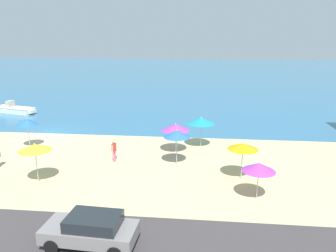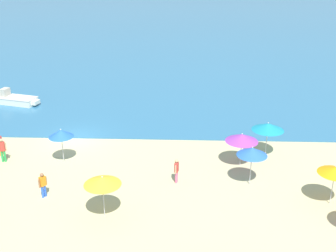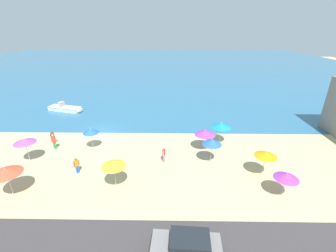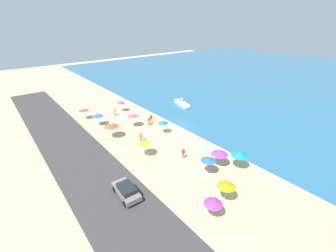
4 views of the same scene
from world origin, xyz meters
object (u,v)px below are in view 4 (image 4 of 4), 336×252
beach_umbrella_6 (240,154)px  bather_4 (115,111)px  beach_umbrella_11 (121,102)px  skiff_nearshore (182,103)px  beach_umbrella_10 (163,122)px  bather_1 (149,121)px  bather_2 (151,118)px  beach_umbrella_7 (208,159)px  beach_umbrella_1 (98,115)px  beach_umbrella_5 (111,125)px  bather_0 (141,136)px  parked_car_0 (126,190)px  beach_umbrella_3 (220,153)px  beach_umbrella_4 (133,115)px  beach_umbrella_0 (226,185)px  beach_umbrella_9 (213,202)px  bather_3 (183,153)px  beach_umbrella_8 (144,142)px  beach_umbrella_2 (84,110)px

beach_umbrella_6 → bather_4: size_ratio=1.44×
beach_umbrella_11 → skiff_nearshore: (5.31, 12.53, -1.62)m
bather_4 → beach_umbrella_10: bearing=13.4°
bather_1 → bather_2: 1.14m
beach_umbrella_11 → beach_umbrella_7: bearing=-4.3°
beach_umbrella_1 → beach_umbrella_7: (22.54, 4.78, 0.22)m
beach_umbrella_5 → beach_umbrella_7: (16.55, 4.94, 0.03)m
bather_0 → parked_car_0: (9.53, -8.02, -0.08)m
beach_umbrella_3 → beach_umbrella_4: beach_umbrella_4 is taller
beach_umbrella_0 → parked_car_0: size_ratio=0.60×
beach_umbrella_0 → beach_umbrella_3: beach_umbrella_0 is taller
beach_umbrella_9 → beach_umbrella_3: bearing=125.5°
beach_umbrella_11 → bather_1: 9.55m
beach_umbrella_10 → bather_4: 12.67m
skiff_nearshore → bather_0: bearing=-63.0°
bather_1 → beach_umbrella_5: bearing=-89.1°
beach_umbrella_1 → bather_3: 18.61m
bather_2 → bather_4: 8.40m
beach_umbrella_7 → beach_umbrella_9: bearing=-44.0°
beach_umbrella_4 → beach_umbrella_6: (19.70, 4.18, -0.04)m
beach_umbrella_8 → beach_umbrella_9: size_ratio=1.15×
beach_umbrella_0 → bather_0: (-16.82, 0.10, -1.31)m
beach_umbrella_7 → beach_umbrella_6: bearing=67.4°
bather_0 → bather_2: bather_2 is taller
beach_umbrella_5 → beach_umbrella_11: 11.81m
beach_umbrella_1 → parked_car_0: beach_umbrella_1 is taller
beach_umbrella_1 → beach_umbrella_10: 12.44m
beach_umbrella_7 → parked_car_0: (-2.94, -9.97, -1.47)m
beach_umbrella_5 → bather_4: 9.50m
beach_umbrella_2 → bather_4: (2.24, 5.34, -0.99)m
beach_umbrella_4 → beach_umbrella_5: bearing=-73.4°
beach_umbrella_6 → bather_0: 15.46m
beach_umbrella_2 → beach_umbrella_7: (27.02, 5.70, 0.29)m
beach_umbrella_0 → bather_2: (-21.63, 5.47, -1.25)m
beach_umbrella_10 → bather_0: bearing=-89.6°
beach_umbrella_8 → bather_1: 10.45m
bather_4 → parked_car_0: (21.84, -9.61, -0.19)m
beach_umbrella_10 → beach_umbrella_1: bearing=-143.8°
beach_umbrella_9 → parked_car_0: bearing=-146.5°
beach_umbrella_10 → beach_umbrella_3: bearing=-0.0°
beach_umbrella_5 → beach_umbrella_7: beach_umbrella_7 is taller
beach_umbrella_3 → beach_umbrella_11: beach_umbrella_3 is taller
beach_umbrella_2 → bather_1: (10.35, 8.15, -1.01)m
bather_3 → parked_car_0: size_ratio=0.39×
beach_umbrella_1 → beach_umbrella_7: size_ratio=0.91×
beach_umbrella_10 → parked_car_0: (9.56, -12.53, -1.35)m
beach_umbrella_9 → bather_3: (-9.54, 4.82, -1.01)m
beach_umbrella_5 → bather_4: size_ratio=1.43×
beach_umbrella_5 → bather_0: bearing=36.2°
beach_umbrella_10 → bather_0: size_ratio=1.56×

